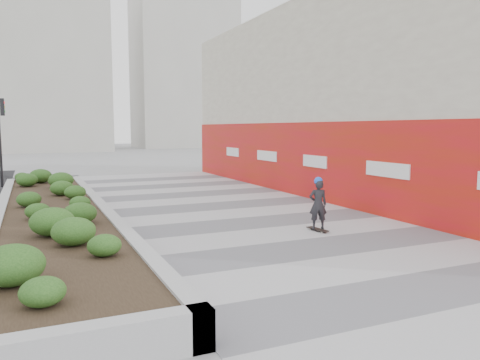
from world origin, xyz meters
name	(u,v)px	position (x,y,z in m)	size (l,w,h in m)	color
ground	(368,269)	(0.00, 0.00, 0.00)	(160.00, 160.00, 0.00)	gray
walkway	(291,237)	(0.00, 3.00, 0.01)	(8.00, 36.00, 0.01)	#A8A8AD
building	(364,99)	(6.98, 8.98, 3.98)	(6.04, 24.08, 8.00)	#BDB1A2
planter	(53,211)	(-5.50, 7.00, 0.42)	(3.00, 18.00, 0.90)	#9E9EA0
traffic_signal_near	(1,128)	(-7.23, 17.50, 2.76)	(0.33, 0.28, 4.20)	black
distant_bldg_north_l	(36,68)	(-5.00, 55.00, 10.00)	(16.00, 12.00, 20.00)	#ADAAA3
distant_bldg_north_r	(184,65)	(15.00, 60.00, 12.00)	(14.00, 10.00, 24.00)	#ADAAA3
manhole_cover	(308,235)	(0.50, 3.00, 0.00)	(0.44, 0.44, 0.01)	#595654
skateboarder	(318,204)	(0.97, 3.26, 0.75)	(0.57, 0.74, 1.48)	beige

